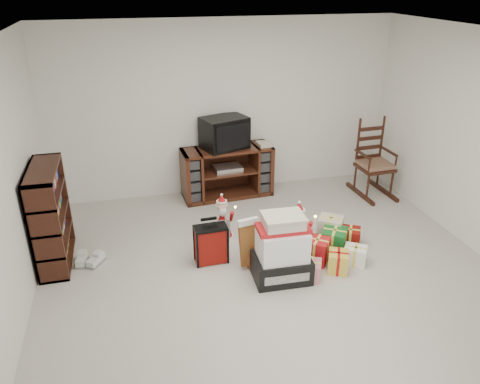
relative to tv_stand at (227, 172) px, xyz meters
name	(u,v)px	position (x,y,z in m)	size (l,w,h in m)	color
room	(280,174)	(0.03, -2.24, 0.87)	(5.01, 5.01, 2.51)	beige
tv_stand	(227,172)	(0.00, 0.00, 0.00)	(1.34, 0.55, 0.75)	#452313
bookshelf	(51,218)	(-2.29, -1.23, 0.18)	(0.31, 0.94, 1.15)	#35190E
rocking_chair	(373,168)	(2.12, -0.42, 0.03)	(0.51, 0.80, 1.17)	#35190E
gift_pile	(282,252)	(0.10, -2.20, -0.04)	(0.62, 0.46, 0.75)	black
red_suitcase	(211,244)	(-0.57, -1.70, -0.14)	(0.36, 0.20, 0.53)	maroon
stocking	(249,243)	(-0.18, -1.89, -0.08)	(0.28, 0.12, 0.60)	#0D7B20
teddy_bear	(305,244)	(0.52, -1.83, -0.23)	(0.22, 0.20, 0.33)	brown
santa_figurine	(298,233)	(0.45, -1.73, -0.12)	(0.32, 0.30, 0.65)	#A51115
mrs_claus_figurine	(222,222)	(-0.34, -1.20, -0.15)	(0.29, 0.28, 0.60)	#A51115
sneaker_pair	(89,260)	(-1.94, -1.40, -0.33)	(0.35, 0.27, 0.09)	silver
gift_cluster	(332,249)	(0.79, -1.97, -0.25)	(0.74, 1.08, 0.25)	#B21419
crt_television	(224,133)	(-0.03, 0.01, 0.60)	(0.72, 0.62, 0.45)	black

